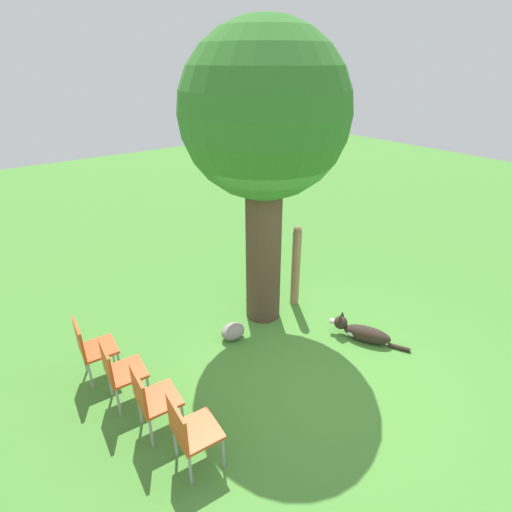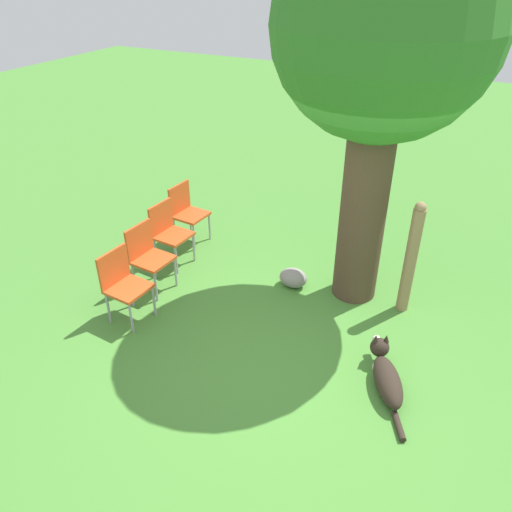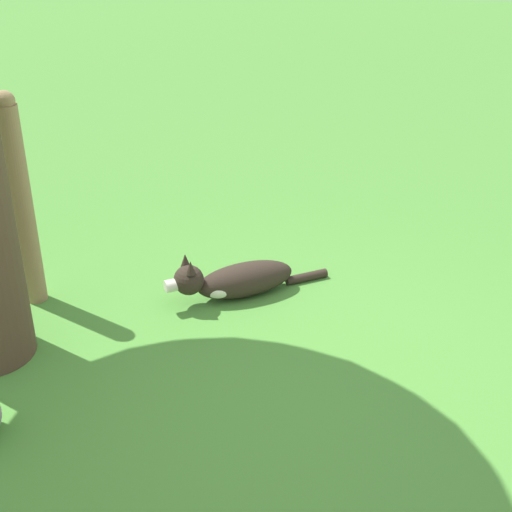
# 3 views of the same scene
# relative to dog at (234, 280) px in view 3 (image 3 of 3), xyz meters

# --- Properties ---
(ground_plane) EXTENTS (30.00, 30.00, 0.00)m
(ground_plane) POSITION_rel_dog_xyz_m (-1.01, -0.04, -0.13)
(ground_plane) COLOR #478433
(dog) EXTENTS (0.64, 1.09, 0.37)m
(dog) POSITION_rel_dog_xyz_m (0.00, 0.00, 0.00)
(dog) COLOR #2D231C
(dog) RESTS_ON ground_plane
(fence_post) EXTENTS (0.14, 0.14, 1.43)m
(fence_post) POSITION_rel_dog_xyz_m (-0.13, 1.34, 0.59)
(fence_post) COLOR #937551
(fence_post) RESTS_ON ground_plane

